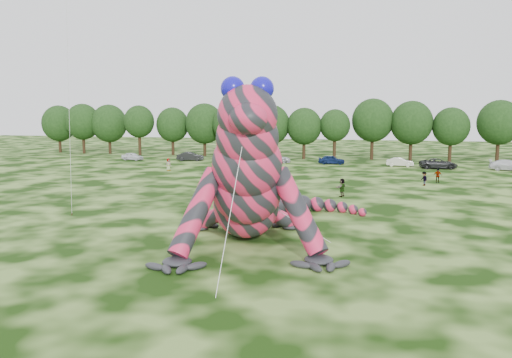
{
  "coord_description": "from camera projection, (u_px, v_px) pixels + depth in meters",
  "views": [
    {
      "loc": [
        8.34,
        -29.91,
        8.28
      ],
      "look_at": [
        0.86,
        0.75,
        4.0
      ],
      "focal_mm": 35.0,
      "sensor_mm": 36.0,
      "label": 1
    }
  ],
  "objects": [
    {
      "name": "spectator_4",
      "position": [
        169.0,
        164.0,
        70.26
      ],
      "size": [
        0.85,
        1.0,
        1.73
      ],
      "primitive_type": "imported",
      "rotation": [
        0.0,
        0.0,
        1.15
      ],
      "color": "gray",
      "rests_on": "ground"
    },
    {
      "name": "tree_7",
      "position": [
        271.0,
        132.0,
        88.28
      ],
      "size": [
        6.68,
        6.01,
        9.48
      ],
      "primitive_type": null,
      "color": "black",
      "rests_on": "ground"
    },
    {
      "name": "spectator_5",
      "position": [
        342.0,
        187.0,
        48.76
      ],
      "size": [
        1.16,
        1.74,
        1.8
      ],
      "primitive_type": "imported",
      "rotation": [
        0.0,
        0.0,
        4.3
      ],
      "color": "gray",
      "rests_on": "ground"
    },
    {
      "name": "car_5",
      "position": [
        400.0,
        162.0,
        75.57
      ],
      "size": [
        4.08,
        1.54,
        1.33
      ],
      "primitive_type": "imported",
      "rotation": [
        0.0,
        0.0,
        1.54
      ],
      "color": "beige",
      "rests_on": "ground"
    },
    {
      "name": "car_0",
      "position": [
        132.0,
        156.0,
        85.32
      ],
      "size": [
        4.01,
        2.1,
        1.3
      ],
      "primitive_type": "imported",
      "rotation": [
        0.0,
        0.0,
        1.42
      ],
      "color": "white",
      "rests_on": "ground"
    },
    {
      "name": "spectator_1",
      "position": [
        266.0,
        181.0,
        53.5
      ],
      "size": [
        1.02,
        1.1,
        1.83
      ],
      "primitive_type": "imported",
      "rotation": [
        0.0,
        0.0,
        4.25
      ],
      "color": "gray",
      "rests_on": "ground"
    },
    {
      "name": "tree_12",
      "position": [
        451.0,
        135.0,
        82.14
      ],
      "size": [
        5.99,
        5.39,
        8.97
      ],
      "primitive_type": null,
      "color": "black",
      "rests_on": "ground"
    },
    {
      "name": "car_3",
      "position": [
        275.0,
        158.0,
        81.03
      ],
      "size": [
        5.29,
        2.7,
        1.47
      ],
      "primitive_type": "imported",
      "rotation": [
        0.0,
        0.0,
        1.7
      ],
      "color": "silver",
      "rests_on": "ground"
    },
    {
      "name": "car_2",
      "position": [
        235.0,
        159.0,
        79.77
      ],
      "size": [
        5.43,
        2.64,
        1.49
      ],
      "primitive_type": "imported",
      "rotation": [
        0.0,
        0.0,
        1.6
      ],
      "color": "maroon",
      "rests_on": "ground"
    },
    {
      "name": "inflatable_gecko",
      "position": [
        246.0,
        160.0,
        32.89
      ],
      "size": [
        22.27,
        24.48,
        10.24
      ],
      "primitive_type": null,
      "rotation": [
        0.0,
        0.0,
        0.28
      ],
      "color": "#D3244E",
      "rests_on": "ground"
    },
    {
      "name": "tree_11",
      "position": [
        411.0,
        131.0,
        83.97
      ],
      "size": [
        7.01,
        6.31,
        10.07
      ],
      "primitive_type": null,
      "color": "black",
      "rests_on": "ground"
    },
    {
      "name": "tree_8",
      "position": [
        304.0,
        133.0,
        87.12
      ],
      "size": [
        6.14,
        5.53,
        8.94
      ],
      "primitive_type": null,
      "color": "black",
      "rests_on": "ground"
    },
    {
      "name": "tree_4",
      "position": [
        173.0,
        131.0,
        94.75
      ],
      "size": [
        6.22,
        5.6,
        9.06
      ],
      "primitive_type": null,
      "color": "black",
      "rests_on": "ground"
    },
    {
      "name": "tree_9",
      "position": [
        335.0,
        134.0,
        86.24
      ],
      "size": [
        5.27,
        4.74,
        8.68
      ],
      "primitive_type": null,
      "color": "black",
      "rests_on": "ground"
    },
    {
      "name": "tree_13",
      "position": [
        499.0,
        132.0,
        79.8
      ],
      "size": [
        6.83,
        6.15,
        10.13
      ],
      "primitive_type": null,
      "color": "black",
      "rests_on": "ground"
    },
    {
      "name": "car_6",
      "position": [
        438.0,
        164.0,
        72.64
      ],
      "size": [
        5.61,
        3.13,
        1.48
      ],
      "primitive_type": "imported",
      "rotation": [
        0.0,
        0.0,
        1.7
      ],
      "color": "#272729",
      "rests_on": "ground"
    },
    {
      "name": "tree_1",
      "position": [
        83.0,
        129.0,
        98.46
      ],
      "size": [
        6.74,
        6.07,
        9.81
      ],
      "primitive_type": null,
      "color": "black",
      "rests_on": "ground"
    },
    {
      "name": "tree_6",
      "position": [
        230.0,
        131.0,
        89.92
      ],
      "size": [
        6.52,
        5.86,
        9.49
      ],
      "primitive_type": null,
      "color": "black",
      "rests_on": "ground"
    },
    {
      "name": "car_7",
      "position": [
        509.0,
        165.0,
        70.3
      ],
      "size": [
        5.48,
        2.92,
        1.51
      ],
      "primitive_type": "imported",
      "rotation": [
        0.0,
        0.0,
        1.41
      ],
      "color": "silver",
      "rests_on": "ground"
    },
    {
      "name": "spectator_0",
      "position": [
        225.0,
        178.0,
        56.24
      ],
      "size": [
        0.67,
        0.58,
        1.56
      ],
      "primitive_type": "imported",
      "rotation": [
        0.0,
        0.0,
        5.85
      ],
      "color": "gray",
      "rests_on": "ground"
    },
    {
      "name": "spectator_2",
      "position": [
        424.0,
        179.0,
        56.01
      ],
      "size": [
        1.0,
        1.18,
        1.59
      ],
      "primitive_type": "imported",
      "rotation": [
        0.0,
        0.0,
        5.2
      ],
      "color": "gray",
      "rests_on": "ground"
    },
    {
      "name": "tree_5",
      "position": [
        205.0,
        130.0,
        92.9
      ],
      "size": [
        7.16,
        6.44,
        9.8
      ],
      "primitive_type": null,
      "color": "black",
      "rests_on": "ground"
    },
    {
      "name": "tree_2",
      "position": [
        109.0,
        129.0,
        97.9
      ],
      "size": [
        7.04,
        6.34,
        9.64
      ],
      "primitive_type": null,
      "color": "black",
      "rests_on": "ground"
    },
    {
      "name": "ground",
      "position": [
        240.0,
        242.0,
        31.87
      ],
      "size": [
        240.0,
        240.0,
        0.0
      ],
      "primitive_type": "plane",
      "color": "#16330A",
      "rests_on": "ground"
    },
    {
      "name": "tree_0",
      "position": [
        59.0,
        129.0,
        101.08
      ],
      "size": [
        6.91,
        6.22,
        9.51
      ],
      "primitive_type": null,
      "color": "black",
      "rests_on": "ground"
    },
    {
      "name": "car_4",
      "position": [
        332.0,
        160.0,
        78.86
      ],
      "size": [
        4.25,
        1.95,
        1.41
      ],
      "primitive_type": "imported",
      "rotation": [
        0.0,
        0.0,
        1.64
      ],
      "color": "#0F1E4B",
      "rests_on": "ground"
    },
    {
      "name": "tree_3",
      "position": [
        139.0,
        130.0,
        94.57
      ],
      "size": [
        5.81,
        5.23,
        9.44
      ],
      "primitive_type": null,
      "color": "black",
      "rests_on": "ground"
    },
    {
      "name": "tree_10",
      "position": [
        372.0,
        129.0,
        85.81
      ],
      "size": [
        7.09,
        6.38,
        10.5
      ],
      "primitive_type": null,
      "color": "black",
      "rests_on": "ground"
    },
    {
      "name": "car_1",
      "position": [
        190.0,
        156.0,
        84.19
      ],
      "size": [
        4.68,
        2.34,
        1.47
      ],
      "primitive_type": "imported",
      "rotation": [
        0.0,
        0.0,
        1.75
      ],
      "color": "black",
      "rests_on": "ground"
    },
    {
      "name": "spectator_3",
      "position": [
        438.0,
        176.0,
        58.39
      ],
      "size": [
        0.99,
        0.48,
        1.63
      ],
      "primitive_type": "imported",
      "rotation": [
        0.0,
        0.0,
        0.09
      ],
      "color": "gray",
      "rests_on": "ground"
    }
  ]
}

